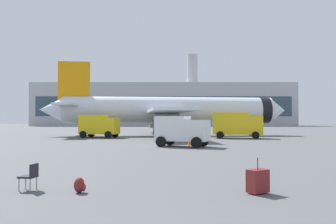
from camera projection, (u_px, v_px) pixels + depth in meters
airplane_at_gate at (167, 110)px, 50.03m from camera, size 35.77×32.33×10.50m
service_truck at (97, 125)px, 44.14m from camera, size 5.17×3.41×2.90m
fuel_truck at (236, 124)px, 43.10m from camera, size 6.36×3.68×3.20m
cargo_van at (180, 130)px, 29.45m from camera, size 4.83×3.60×2.60m
safety_cone_near at (155, 132)px, 54.27m from camera, size 0.44×0.44×0.67m
safety_cone_mid at (228, 133)px, 52.54m from camera, size 0.44×0.44×0.73m
safety_cone_far at (188, 142)px, 31.03m from camera, size 0.44×0.44×0.66m
rolling_suitcase at (256, 181)px, 10.68m from camera, size 0.75×0.68×1.10m
traveller_backpack at (78, 185)px, 10.77m from camera, size 0.36×0.40×0.48m
gate_chair at (29, 175)px, 11.13m from camera, size 0.55×0.55×0.86m
terminal_building at (163, 105)px, 138.53m from camera, size 101.15×17.46×28.54m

